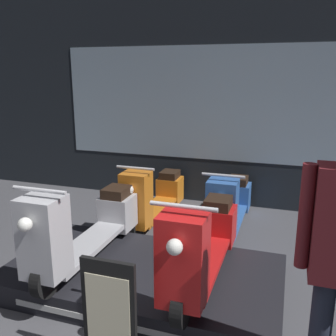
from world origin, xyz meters
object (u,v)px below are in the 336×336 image
(scooter_backrow_1, at_px, (230,205))
(price_sign_board, at_px, (109,316))
(scooter_display_left, at_px, (84,227))
(scooter_display_right, at_px, (202,244))
(scooter_backrow_0, at_px, (154,197))

(scooter_backrow_1, bearing_deg, price_sign_board, -98.58)
(scooter_display_left, bearing_deg, scooter_display_right, 0.00)
(scooter_display_left, distance_m, scooter_backrow_1, 2.01)
(scooter_display_right, relative_size, scooter_backrow_1, 1.00)
(price_sign_board, bearing_deg, scooter_backrow_0, 104.13)
(scooter_display_right, distance_m, scooter_backrow_1, 1.66)
(scooter_backrow_1, height_order, price_sign_board, scooter_backrow_1)
(scooter_display_right, xyz_separation_m, scooter_backrow_1, (-0.02, 1.65, -0.22))
(scooter_display_left, distance_m, scooter_backrow_0, 1.66)
(scooter_display_left, xyz_separation_m, scooter_display_right, (1.16, 0.00, 0.00))
(scooter_backrow_1, xyz_separation_m, price_sign_board, (-0.39, -2.60, 0.07))
(scooter_backrow_0, distance_m, price_sign_board, 2.68)
(scooter_display_left, relative_size, scooter_backrow_1, 1.00)
(scooter_backrow_0, height_order, price_sign_board, scooter_backrow_0)
(scooter_display_left, relative_size, scooter_display_right, 1.00)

